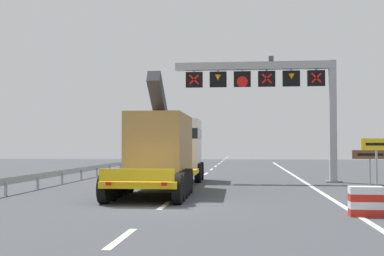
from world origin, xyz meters
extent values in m
plane|color=#424449|center=(0.00, 0.00, 0.00)|extent=(112.00, 112.00, 0.00)
cube|color=silver|center=(-0.07, -6.00, 0.01)|extent=(0.20, 2.60, 0.01)
cube|color=silver|center=(-0.07, 0.42, 0.01)|extent=(0.20, 2.60, 0.01)
cube|color=silver|center=(-0.07, 6.85, 0.01)|extent=(0.20, 2.60, 0.01)
cube|color=silver|center=(-0.07, 13.27, 0.01)|extent=(0.20, 2.60, 0.01)
cube|color=silver|center=(-0.07, 19.69, 0.01)|extent=(0.20, 2.60, 0.01)
cube|color=silver|center=(-0.07, 26.11, 0.01)|extent=(0.20, 2.60, 0.01)
cube|color=silver|center=(-0.07, 32.54, 0.01)|extent=(0.20, 2.60, 0.01)
cube|color=silver|center=(-0.07, 38.96, 0.01)|extent=(0.20, 2.60, 0.01)
cube|color=silver|center=(-0.07, 45.38, 0.01)|extent=(0.20, 2.60, 0.01)
cube|color=silver|center=(-0.07, 51.80, 0.01)|extent=(0.20, 2.60, 0.01)
cube|color=silver|center=(-0.07, 58.23, 0.01)|extent=(0.20, 2.60, 0.01)
cube|color=silver|center=(-0.07, 64.65, 0.01)|extent=(0.20, 2.60, 0.01)
cube|color=silver|center=(-0.07, 71.07, 0.01)|extent=(0.20, 2.60, 0.01)
cube|color=silver|center=(6.20, 12.00, 0.01)|extent=(0.20, 63.00, 0.01)
cube|color=#9EA0A5|center=(7.84, 12.16, 3.52)|extent=(0.40, 0.40, 7.04)
cube|color=slate|center=(7.84, 12.16, 0.04)|extent=(0.90, 0.90, 0.08)
cube|color=#9EA0A5|center=(3.36, 12.16, 6.79)|extent=(9.34, 0.44, 0.44)
cube|color=#4C4C51|center=(4.33, 12.16, 7.19)|extent=(0.28, 0.40, 0.28)
cube|color=black|center=(6.92, 12.16, 6.01)|extent=(1.00, 0.24, 0.91)
cube|color=#9EA0A5|center=(6.92, 12.16, 6.52)|extent=(0.08, 0.08, 0.16)
cube|color=red|center=(6.92, 12.03, 6.01)|extent=(0.61, 0.02, 0.61)
cube|color=red|center=(6.92, 12.03, 6.01)|extent=(0.61, 0.02, 0.61)
cube|color=black|center=(5.49, 12.16, 6.01)|extent=(1.00, 0.24, 0.91)
cube|color=#9EA0A5|center=(5.49, 12.16, 6.52)|extent=(0.08, 0.08, 0.16)
cone|color=orange|center=(5.49, 12.03, 6.10)|extent=(0.36, 0.36, 0.32)
cube|color=black|center=(4.07, 12.16, 6.01)|extent=(1.00, 0.24, 0.91)
cube|color=#9EA0A5|center=(4.07, 12.16, 6.52)|extent=(0.08, 0.08, 0.16)
cube|color=red|center=(4.07, 12.03, 6.01)|extent=(0.61, 0.02, 0.61)
cube|color=red|center=(4.07, 12.03, 6.01)|extent=(0.61, 0.02, 0.61)
cube|color=black|center=(2.65, 12.16, 6.01)|extent=(1.00, 0.24, 0.91)
cube|color=#9EA0A5|center=(2.65, 12.16, 6.52)|extent=(0.08, 0.08, 0.16)
cone|color=red|center=(2.65, 12.03, 5.85)|extent=(0.64, 0.02, 0.64)
cube|color=black|center=(1.23, 12.16, 6.01)|extent=(1.00, 0.24, 0.91)
cube|color=#9EA0A5|center=(1.23, 12.16, 6.52)|extent=(0.08, 0.08, 0.16)
cone|color=orange|center=(1.23, 12.03, 6.10)|extent=(0.36, 0.36, 0.32)
cube|color=black|center=(-0.19, 12.16, 6.01)|extent=(1.00, 0.24, 0.91)
cube|color=#9EA0A5|center=(-0.19, 12.16, 6.52)|extent=(0.08, 0.08, 0.16)
cube|color=red|center=(-0.19, 12.03, 6.01)|extent=(0.61, 0.02, 0.61)
cube|color=red|center=(-0.19, 12.03, 6.01)|extent=(0.61, 0.02, 0.61)
cube|color=yellow|center=(-1.07, 5.15, 0.73)|extent=(2.95, 10.44, 0.24)
cube|color=yellow|center=(-0.99, -0.13, 1.10)|extent=(2.66, 0.12, 0.44)
cylinder|color=black|center=(-2.35, 0.63, 0.55)|extent=(0.34, 1.10, 1.10)
cylinder|color=black|center=(0.35, 0.67, 0.55)|extent=(0.34, 1.10, 1.10)
cylinder|color=black|center=(-2.37, 1.68, 0.55)|extent=(0.34, 1.10, 1.10)
cylinder|color=black|center=(0.33, 1.72, 0.55)|extent=(0.34, 1.10, 1.10)
cylinder|color=black|center=(-2.38, 2.73, 0.55)|extent=(0.34, 1.10, 1.10)
cylinder|color=black|center=(0.32, 2.77, 0.55)|extent=(0.34, 1.10, 1.10)
cylinder|color=black|center=(-2.40, 3.78, 0.55)|extent=(0.34, 1.10, 1.10)
cylinder|color=black|center=(0.30, 3.82, 0.55)|extent=(0.34, 1.10, 1.10)
cylinder|color=black|center=(-2.41, 4.83, 0.55)|extent=(0.34, 1.10, 1.10)
cylinder|color=black|center=(0.29, 4.87, 0.55)|extent=(0.34, 1.10, 1.10)
cube|color=silver|center=(-1.17, 12.25, 2.10)|extent=(2.62, 3.24, 3.10)
cube|color=black|center=(-1.17, 12.25, 2.80)|extent=(2.65, 3.26, 0.60)
cylinder|color=black|center=(-2.47, 13.11, 0.55)|extent=(0.36, 1.10, 1.10)
cylinder|color=black|center=(0.10, 13.15, 0.55)|extent=(0.36, 1.10, 1.10)
cylinder|color=black|center=(-2.44, 11.11, 0.55)|extent=(0.36, 1.10, 1.10)
cylinder|color=black|center=(0.13, 11.15, 0.55)|extent=(0.36, 1.10, 1.10)
cube|color=#9E7A47|center=(-1.07, 5.55, 2.20)|extent=(2.46, 5.75, 2.70)
cube|color=#2D2D33|center=(-1.06, 4.69, 4.15)|extent=(0.60, 2.95, 2.29)
cube|color=red|center=(-1.97, -0.19, 0.80)|extent=(0.20, 0.06, 0.12)
cube|color=red|center=(-0.01, -0.16, 0.80)|extent=(0.20, 0.06, 0.12)
cylinder|color=#9EA0A5|center=(8.63, 5.78, 1.22)|extent=(0.10, 0.10, 2.44)
cube|color=yellow|center=(8.63, 5.72, 2.18)|extent=(1.33, 0.06, 0.51)
cube|color=black|center=(8.63, 5.68, 2.18)|extent=(0.96, 0.01, 0.12)
cylinder|color=#9EA0A5|center=(8.92, 8.14, 0.95)|extent=(0.10, 0.10, 1.89)
cube|color=brown|center=(8.92, 8.08, 1.67)|extent=(1.72, 0.06, 0.44)
cube|color=black|center=(8.92, 8.05, 1.67)|extent=(1.24, 0.01, 0.12)
cube|color=red|center=(6.42, -1.70, 0.11)|extent=(1.01, 0.52, 0.23)
cube|color=white|center=(6.42, -1.70, 0.34)|extent=(1.01, 0.52, 0.22)
cube|color=red|center=(6.42, -1.70, 0.56)|extent=(1.01, 0.52, 0.23)
cube|color=white|center=(6.42, -1.70, 0.79)|extent=(1.01, 0.52, 0.23)
cube|color=#999EA3|center=(-7.34, 11.21, 0.60)|extent=(0.04, 26.42, 0.32)
cube|color=#999EA3|center=(-7.28, 2.95, 0.30)|extent=(0.10, 0.10, 0.60)
cube|color=#999EA3|center=(-7.28, 6.26, 0.30)|extent=(0.10, 0.10, 0.60)
cube|color=#999EA3|center=(-7.28, 9.56, 0.30)|extent=(0.10, 0.10, 0.60)
cube|color=#999EA3|center=(-7.28, 12.86, 0.30)|extent=(0.10, 0.10, 0.60)
cube|color=#999EA3|center=(-7.28, 16.16, 0.30)|extent=(0.10, 0.10, 0.60)
cube|color=#999EA3|center=(-7.28, 19.46, 0.30)|extent=(0.10, 0.10, 0.60)
cube|color=#999EA3|center=(-7.28, 22.77, 0.30)|extent=(0.10, 0.10, 0.60)
camera|label=1|loc=(2.76, -17.40, 2.17)|focal=47.02mm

